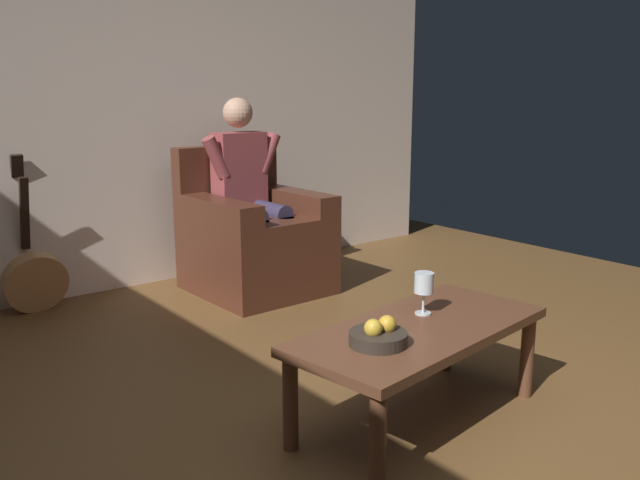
% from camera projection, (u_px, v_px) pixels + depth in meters
% --- Properties ---
extents(ground_plane, '(6.96, 6.96, 0.00)m').
position_uv_depth(ground_plane, '(410.00, 478.00, 2.39)').
color(ground_plane, brown).
extents(wall_back, '(5.85, 0.06, 2.78)m').
position_uv_depth(wall_back, '(91.00, 83.00, 4.34)').
color(wall_back, beige).
rests_on(wall_back, ground).
extents(armchair, '(0.80, 0.86, 0.97)m').
position_uv_depth(armchair, '(253.00, 240.00, 4.58)').
color(armchair, '#4C271A').
rests_on(armchair, ground).
extents(person_seated, '(0.61, 0.56, 1.30)m').
position_uv_depth(person_seated, '(249.00, 188.00, 4.53)').
color(person_seated, '#943F41').
rests_on(person_seated, ground).
extents(coffee_table, '(1.21, 0.68, 0.42)m').
position_uv_depth(coffee_table, '(420.00, 339.00, 2.74)').
color(coffee_table, brown).
rests_on(coffee_table, ground).
extents(guitar, '(0.38, 0.29, 0.97)m').
position_uv_depth(guitar, '(35.00, 277.00, 4.14)').
color(guitar, '#AF7948').
rests_on(guitar, ground).
extents(wine_glass_near, '(0.08, 0.08, 0.18)m').
position_uv_depth(wine_glass_near, '(424.00, 285.00, 2.84)').
color(wine_glass_near, silver).
rests_on(wine_glass_near, coffee_table).
extents(fruit_bowl, '(0.22, 0.22, 0.11)m').
position_uv_depth(fruit_bowl, '(379.00, 336.00, 2.52)').
color(fruit_bowl, '#302821').
rests_on(fruit_bowl, coffee_table).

